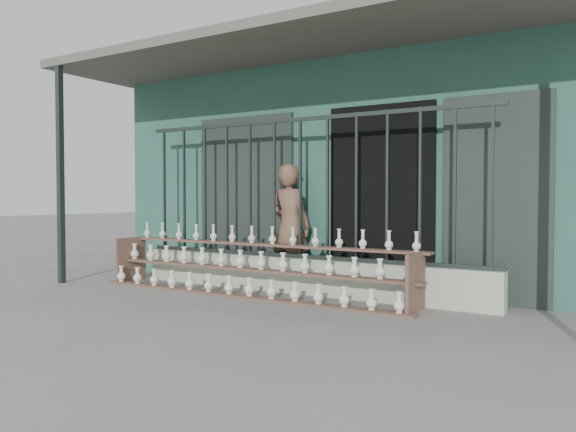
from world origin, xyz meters
The scene contains 6 objects.
ground centered at (0.00, 0.00, 0.00)m, with size 60.00×60.00×0.00m, color slate.
workshop_building centered at (0.00, 4.23, 1.62)m, with size 7.40×6.60×3.21m.
parapet_wall centered at (0.00, 1.30, 0.23)m, with size 5.00×0.20×0.45m, color #B4C4A8.
security_fence centered at (0.00, 1.30, 1.35)m, with size 5.00×0.04×1.80m.
shelf_rack centered at (-0.49, 0.88, 0.36)m, with size 4.50×0.68×0.85m.
elderly_woman centered at (-0.31, 1.55, 0.84)m, with size 0.61×0.40×1.68m, color brown.
Camera 1 is at (3.60, -4.89, 1.24)m, focal length 35.00 mm.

